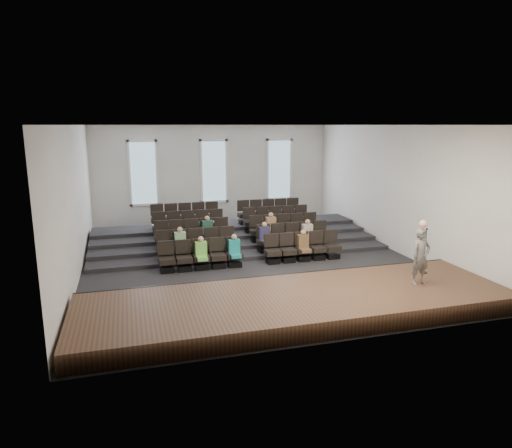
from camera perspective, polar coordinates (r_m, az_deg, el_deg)
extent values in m
plane|color=black|center=(17.29, -0.81, -4.54)|extent=(14.00, 14.00, 0.00)
cube|color=white|center=(16.56, -0.86, 12.30)|extent=(12.00, 14.00, 0.02)
cube|color=white|center=(23.54, -5.29, 6.12)|extent=(12.00, 0.04, 5.00)
cube|color=white|center=(10.25, 9.41, -2.00)|extent=(12.00, 0.04, 5.00)
cube|color=white|center=(16.28, -21.78, 2.56)|extent=(0.04, 14.00, 5.00)
cube|color=white|center=(19.19, 16.86, 4.26)|extent=(0.04, 14.00, 5.00)
cube|color=#4C3520|center=(12.63, 5.30, -9.87)|extent=(11.80, 3.60, 0.50)
cube|color=black|center=(14.18, 2.72, -7.31)|extent=(11.80, 0.06, 0.52)
cube|color=black|center=(19.44, -2.59, -2.42)|extent=(11.80, 4.80, 0.15)
cube|color=black|center=(19.92, -2.94, -1.84)|extent=(11.80, 3.75, 0.30)
cube|color=black|center=(20.40, -3.27, -1.29)|extent=(11.80, 2.70, 0.45)
cube|color=black|center=(20.88, -3.59, -0.76)|extent=(11.80, 1.65, 0.60)
cube|color=black|center=(16.19, -11.04, -5.58)|extent=(0.47, 0.43, 0.20)
cube|color=black|center=(16.10, -11.08, -4.53)|extent=(0.55, 0.50, 0.19)
cube|color=black|center=(16.19, -11.21, -2.93)|extent=(0.55, 0.08, 0.50)
cube|color=black|center=(16.25, -8.92, -5.44)|extent=(0.47, 0.43, 0.20)
cube|color=black|center=(16.16, -8.96, -4.39)|extent=(0.55, 0.50, 0.19)
cube|color=black|center=(16.25, -9.10, -2.80)|extent=(0.55, 0.08, 0.50)
cube|color=black|center=(16.32, -6.82, -5.29)|extent=(0.47, 0.43, 0.20)
cube|color=black|center=(16.23, -6.85, -4.24)|extent=(0.55, 0.50, 0.19)
cube|color=black|center=(16.32, -7.00, -2.66)|extent=(0.55, 0.08, 0.50)
cube|color=black|center=(16.42, -4.75, -5.13)|extent=(0.47, 0.43, 0.20)
cube|color=black|center=(16.33, -4.77, -4.10)|extent=(0.55, 0.50, 0.19)
cube|color=black|center=(16.42, -4.93, -2.52)|extent=(0.55, 0.08, 0.50)
cube|color=black|center=(16.54, -2.70, -4.98)|extent=(0.47, 0.43, 0.20)
cube|color=black|center=(16.45, -2.71, -3.95)|extent=(0.55, 0.50, 0.19)
cube|color=black|center=(16.54, -2.89, -2.39)|extent=(0.55, 0.08, 0.50)
cube|color=black|center=(16.91, 2.10, -4.58)|extent=(0.47, 0.43, 0.20)
cube|color=black|center=(16.82, 2.11, -3.57)|extent=(0.55, 0.50, 0.19)
cube|color=black|center=(16.91, 1.90, -2.05)|extent=(0.55, 0.08, 0.50)
cube|color=black|center=(17.10, 4.02, -4.41)|extent=(0.47, 0.43, 0.20)
cube|color=black|center=(17.01, 4.04, -3.41)|extent=(0.55, 0.50, 0.19)
cube|color=black|center=(17.10, 3.82, -1.91)|extent=(0.55, 0.08, 0.50)
cube|color=black|center=(17.30, 5.90, -4.25)|extent=(0.47, 0.43, 0.20)
cube|color=black|center=(17.22, 5.92, -3.26)|extent=(0.55, 0.50, 0.19)
cube|color=black|center=(17.30, 5.69, -1.77)|extent=(0.55, 0.08, 0.50)
cube|color=black|center=(17.53, 7.73, -4.08)|extent=(0.47, 0.43, 0.20)
cube|color=black|center=(17.44, 7.75, -3.10)|extent=(0.55, 0.50, 0.19)
cube|color=black|center=(17.53, 7.52, -1.63)|extent=(0.55, 0.08, 0.50)
cube|color=black|center=(17.77, 9.50, -3.91)|extent=(0.47, 0.43, 0.20)
cube|color=black|center=(17.69, 9.54, -2.94)|extent=(0.55, 0.50, 0.19)
cube|color=black|center=(17.77, 9.30, -1.50)|extent=(0.55, 0.08, 0.50)
cube|color=black|center=(17.15, -11.37, -4.06)|extent=(0.47, 0.43, 0.20)
cube|color=black|center=(17.07, -11.41, -3.06)|extent=(0.55, 0.50, 0.19)
cube|color=black|center=(17.17, -11.52, -1.56)|extent=(0.55, 0.08, 0.50)
cube|color=black|center=(17.20, -9.37, -3.93)|extent=(0.47, 0.43, 0.20)
cube|color=black|center=(17.12, -9.41, -2.93)|extent=(0.55, 0.50, 0.19)
cube|color=black|center=(17.22, -9.54, -1.44)|extent=(0.55, 0.08, 0.50)
cube|color=black|center=(17.27, -7.39, -3.79)|extent=(0.47, 0.43, 0.20)
cube|color=black|center=(17.19, -7.42, -2.80)|extent=(0.55, 0.50, 0.19)
cube|color=black|center=(17.29, -7.56, -1.31)|extent=(0.55, 0.08, 0.50)
cube|color=black|center=(17.37, -5.43, -3.66)|extent=(0.47, 0.43, 0.20)
cube|color=black|center=(17.28, -5.45, -2.67)|extent=(0.55, 0.50, 0.19)
cube|color=black|center=(17.38, -5.60, -1.19)|extent=(0.55, 0.08, 0.50)
cube|color=black|center=(17.48, -3.49, -3.52)|extent=(0.47, 0.43, 0.20)
cube|color=black|center=(17.40, -3.51, -2.54)|extent=(0.55, 0.50, 0.19)
cube|color=black|center=(17.50, -3.67, -1.07)|extent=(0.55, 0.08, 0.50)
cube|color=black|center=(17.83, 1.07, -3.18)|extent=(0.47, 0.43, 0.20)
cube|color=black|center=(17.75, 1.07, -2.22)|extent=(0.55, 0.50, 0.19)
cube|color=black|center=(17.85, 0.88, -0.78)|extent=(0.55, 0.08, 0.50)
cube|color=black|center=(18.01, 2.90, -3.04)|extent=(0.47, 0.43, 0.20)
cube|color=black|center=(17.93, 2.91, -2.08)|extent=(0.55, 0.50, 0.19)
cube|color=black|center=(18.03, 2.71, -0.66)|extent=(0.55, 0.08, 0.50)
cube|color=black|center=(18.20, 4.69, -2.90)|extent=(0.47, 0.43, 0.20)
cube|color=black|center=(18.13, 4.71, -1.95)|extent=(0.55, 0.50, 0.19)
cube|color=black|center=(18.22, 4.50, -0.55)|extent=(0.55, 0.08, 0.50)
cube|color=black|center=(18.42, 6.44, -2.76)|extent=(0.47, 0.43, 0.20)
cube|color=black|center=(18.34, 6.46, -1.82)|extent=(0.55, 0.50, 0.19)
cube|color=black|center=(18.44, 6.25, -0.43)|extent=(0.55, 0.08, 0.50)
cube|color=black|center=(18.65, 8.15, -2.61)|extent=(0.47, 0.43, 0.20)
cube|color=black|center=(18.57, 8.18, -1.69)|extent=(0.55, 0.50, 0.19)
cube|color=black|center=(18.67, 7.96, -0.32)|extent=(0.55, 0.08, 0.50)
cube|color=black|center=(18.12, -11.66, -2.69)|extent=(0.47, 0.42, 0.20)
cube|color=black|center=(18.05, -11.70, -1.74)|extent=(0.55, 0.50, 0.19)
cube|color=black|center=(18.16, -11.81, -0.33)|extent=(0.55, 0.08, 0.50)
cube|color=black|center=(18.17, -9.77, -2.58)|extent=(0.47, 0.42, 0.20)
cube|color=black|center=(18.09, -9.81, -1.63)|extent=(0.55, 0.50, 0.19)
cube|color=black|center=(18.21, -9.93, -0.22)|extent=(0.55, 0.08, 0.50)
cube|color=black|center=(18.24, -7.90, -2.46)|extent=(0.47, 0.42, 0.20)
cube|color=black|center=(18.16, -7.93, -1.51)|extent=(0.55, 0.50, 0.19)
cube|color=black|center=(18.27, -8.06, -0.11)|extent=(0.55, 0.08, 0.50)
cube|color=black|center=(18.33, -6.04, -2.34)|extent=(0.47, 0.42, 0.20)
cube|color=black|center=(18.25, -6.06, -1.40)|extent=(0.55, 0.50, 0.19)
cube|color=black|center=(18.36, -6.20, 0.00)|extent=(0.55, 0.08, 0.50)
cube|color=black|center=(18.43, -4.20, -2.22)|extent=(0.47, 0.42, 0.20)
cube|color=black|center=(18.36, -4.22, -1.28)|extent=(0.55, 0.50, 0.19)
cube|color=black|center=(18.47, -4.37, 0.10)|extent=(0.55, 0.08, 0.50)
cube|color=black|center=(18.77, 0.14, -1.92)|extent=(0.47, 0.42, 0.20)
cube|color=black|center=(18.69, 0.14, -1.00)|extent=(0.55, 0.50, 0.19)
cube|color=black|center=(18.80, -0.04, 0.36)|extent=(0.55, 0.08, 0.50)
cube|color=black|center=(18.94, 1.88, -1.80)|extent=(0.47, 0.42, 0.20)
cube|color=black|center=(18.86, 1.89, -0.88)|extent=(0.55, 0.50, 0.19)
cube|color=black|center=(18.97, 1.71, 0.46)|extent=(0.55, 0.08, 0.50)
cube|color=black|center=(19.12, 3.60, -1.68)|extent=(0.47, 0.42, 0.20)
cube|color=black|center=(19.05, 3.61, -0.77)|extent=(0.55, 0.50, 0.19)
cube|color=black|center=(19.16, 3.42, 0.56)|extent=(0.55, 0.08, 0.50)
cube|color=black|center=(19.32, 5.28, -1.56)|extent=(0.47, 0.42, 0.20)
cube|color=black|center=(19.25, 5.30, -0.66)|extent=(0.55, 0.50, 0.19)
cube|color=black|center=(19.36, 5.10, 0.66)|extent=(0.55, 0.08, 0.50)
cube|color=black|center=(19.54, 6.92, -1.44)|extent=(0.47, 0.42, 0.20)
cube|color=black|center=(19.47, 6.94, -0.55)|extent=(0.55, 0.50, 0.19)
cube|color=black|center=(19.58, 6.74, 0.75)|extent=(0.55, 0.08, 0.50)
cube|color=black|center=(19.10, -11.92, -1.47)|extent=(0.47, 0.42, 0.20)
cube|color=black|center=(19.03, -11.96, -0.57)|extent=(0.55, 0.50, 0.19)
cube|color=black|center=(19.15, -12.06, 0.76)|extent=(0.55, 0.08, 0.50)
cube|color=black|center=(19.15, -10.13, -1.36)|extent=(0.47, 0.42, 0.20)
cube|color=black|center=(19.08, -10.17, -0.46)|extent=(0.55, 0.50, 0.19)
cube|color=black|center=(19.20, -10.28, 0.87)|extent=(0.55, 0.08, 0.50)
cube|color=black|center=(19.21, -8.35, -1.26)|extent=(0.47, 0.42, 0.20)
cube|color=black|center=(19.14, -8.38, -0.35)|extent=(0.55, 0.50, 0.19)
cube|color=black|center=(19.26, -8.50, 0.97)|extent=(0.55, 0.08, 0.50)
cube|color=black|center=(19.29, -6.59, -1.15)|extent=(0.47, 0.42, 0.20)
cube|color=black|center=(19.23, -6.61, -0.25)|extent=(0.55, 0.50, 0.19)
cube|color=black|center=(19.35, -6.74, 1.07)|extent=(0.55, 0.08, 0.50)
cube|color=black|center=(19.40, -4.84, -1.04)|extent=(0.47, 0.42, 0.20)
cube|color=black|center=(19.33, -4.86, -0.14)|extent=(0.55, 0.50, 0.19)
cube|color=black|center=(19.45, -5.00, 1.16)|extent=(0.55, 0.08, 0.50)
cube|color=black|center=(19.71, -0.70, -0.78)|extent=(0.47, 0.42, 0.20)
cube|color=black|center=(19.65, -0.70, 0.10)|extent=(0.55, 0.50, 0.19)
cube|color=black|center=(19.76, -0.87, 1.39)|extent=(0.55, 0.08, 0.50)
cube|color=black|center=(19.87, 0.97, -0.67)|extent=(0.47, 0.42, 0.20)
cube|color=black|center=(19.81, 0.97, 0.20)|extent=(0.55, 0.50, 0.19)
cube|color=black|center=(19.92, 0.80, 1.48)|extent=(0.55, 0.08, 0.50)
cube|color=black|center=(20.05, 2.61, -0.57)|extent=(0.47, 0.42, 0.20)
cube|color=black|center=(19.99, 2.62, 0.30)|extent=(0.55, 0.50, 0.19)
cube|color=black|center=(20.10, 2.44, 1.56)|extent=(0.55, 0.08, 0.50)
cube|color=black|center=(20.25, 4.22, -0.46)|extent=(0.47, 0.42, 0.20)
cube|color=black|center=(20.18, 4.23, 0.40)|extent=(0.55, 0.50, 0.19)
cube|color=black|center=(20.29, 4.05, 1.65)|extent=(0.55, 0.08, 0.50)
cube|color=black|center=(20.46, 5.80, -0.36)|extent=(0.47, 0.42, 0.20)
cube|color=black|center=(20.39, 5.82, 0.49)|extent=(0.55, 0.50, 0.19)
cube|color=black|center=(20.50, 5.63, 1.73)|extent=(0.55, 0.08, 0.50)
cube|color=black|center=(20.09, -12.16, -0.37)|extent=(0.47, 0.42, 0.20)
cube|color=black|center=(20.03, -12.20, 0.50)|extent=(0.55, 0.50, 0.19)
cube|color=black|center=(20.15, -12.29, 1.75)|extent=(0.55, 0.08, 0.50)
cube|color=black|center=(20.13, -10.46, -0.27)|extent=(0.47, 0.42, 0.20)
cube|color=black|center=(20.07, -10.49, 0.59)|extent=(0.55, 0.50, 0.19)
cube|color=black|center=(20.20, -10.60, 1.85)|extent=(0.55, 0.08, 0.50)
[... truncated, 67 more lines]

